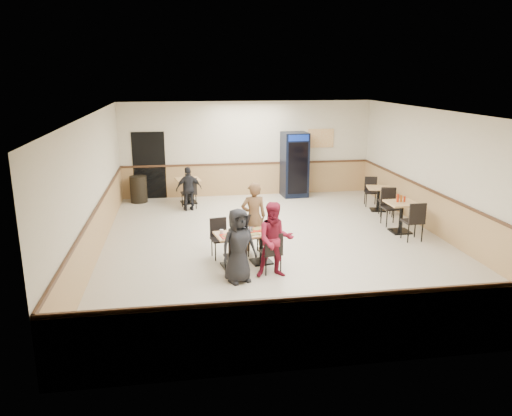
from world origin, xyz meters
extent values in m
plane|color=beige|center=(0.00, 0.00, 0.00)|extent=(10.00, 10.00, 0.00)
plane|color=silver|center=(0.00, 0.00, 3.00)|extent=(10.00, 10.00, 0.00)
plane|color=beige|center=(0.00, 5.00, 1.50)|extent=(8.00, 0.00, 8.00)
plane|color=beige|center=(0.00, -5.00, 1.50)|extent=(8.00, 0.00, 8.00)
plane|color=beige|center=(-4.00, 0.00, 1.50)|extent=(0.00, 10.00, 10.00)
plane|color=beige|center=(4.00, 0.00, 1.50)|extent=(0.00, 10.00, 10.00)
cube|color=tan|center=(0.00, 4.99, 0.50)|extent=(7.98, 0.03, 1.00)
cube|color=tan|center=(3.98, 0.00, 0.50)|extent=(0.03, 9.98, 1.00)
cube|color=#472B19|center=(0.00, 4.97, 1.03)|extent=(7.98, 0.04, 0.06)
cube|color=black|center=(-3.10, 4.98, 1.05)|extent=(1.00, 0.02, 2.10)
cube|color=orange|center=(2.40, 4.96, 1.80)|extent=(0.85, 0.02, 0.60)
cube|color=black|center=(-1.18, -1.16, 0.02)|extent=(0.48, 0.48, 0.04)
cylinder|color=black|center=(-1.18, -1.16, 0.35)|extent=(0.08, 0.08, 0.62)
cube|color=tan|center=(-1.18, -1.16, 0.67)|extent=(0.74, 0.74, 0.04)
cube|color=black|center=(-0.55, -1.04, 0.02)|extent=(0.48, 0.48, 0.04)
cylinder|color=black|center=(-0.55, -1.04, 0.35)|extent=(0.08, 0.08, 0.62)
cube|color=tan|center=(-0.55, -1.04, 0.67)|extent=(0.74, 0.74, 0.04)
imported|color=black|center=(-1.14, -1.94, 0.72)|extent=(0.81, 0.67, 1.43)
imported|color=maroon|center=(-0.42, -1.81, 0.75)|extent=(0.74, 0.59, 1.49)
imported|color=brown|center=(-0.60, -0.26, 0.77)|extent=(0.58, 0.40, 1.54)
imported|color=black|center=(-1.93, 3.35, 0.63)|extent=(0.79, 0.44, 1.27)
cube|color=red|center=(-0.62, -0.94, 0.69)|extent=(0.46, 0.37, 0.02)
cube|color=red|center=(-1.21, -1.27, 0.69)|extent=(0.46, 0.37, 0.02)
cylinder|color=white|center=(-0.75, -1.26, 0.69)|extent=(0.21, 0.21, 0.01)
cube|color=#A78141|center=(-0.75, -1.26, 0.70)|extent=(0.27, 0.21, 0.02)
cylinder|color=white|center=(-0.45, -1.12, 0.69)|extent=(0.21, 0.21, 0.01)
cube|color=#A78141|center=(-0.45, -1.12, 0.70)|extent=(0.27, 0.21, 0.02)
cylinder|color=white|center=(-0.62, -0.92, 0.69)|extent=(0.21, 0.21, 0.01)
cube|color=#A78141|center=(-0.62, -0.92, 0.70)|extent=(0.28, 0.28, 0.02)
cylinder|color=white|center=(-1.26, -1.28, 0.69)|extent=(0.21, 0.21, 0.01)
cube|color=#A78141|center=(-1.26, -1.28, 0.70)|extent=(0.28, 0.25, 0.02)
cylinder|color=white|center=(-0.93, -1.28, 0.69)|extent=(0.21, 0.21, 0.01)
cube|color=#A78141|center=(-0.93, -1.28, 0.70)|extent=(0.25, 0.18, 0.02)
cylinder|color=white|center=(-1.10, -1.09, 0.73)|extent=(0.07, 0.07, 0.09)
cylinder|color=white|center=(-1.38, -1.10, 0.73)|extent=(0.07, 0.07, 0.09)
cylinder|color=white|center=(-1.28, -1.40, 0.73)|extent=(0.07, 0.07, 0.09)
cylinder|color=white|center=(-1.09, -1.40, 0.73)|extent=(0.07, 0.07, 0.09)
cylinder|color=white|center=(-1.24, -1.33, 0.73)|extent=(0.07, 0.07, 0.09)
cylinder|color=#9DA5AF|center=(-0.83, -1.05, 0.75)|extent=(0.07, 0.07, 0.12)
cylinder|color=#9DA5AF|center=(-0.76, -1.08, 0.75)|extent=(0.07, 0.07, 0.12)
ellipsoid|color=silver|center=(-0.85, -1.12, 0.73)|extent=(0.14, 0.14, 0.10)
cube|color=black|center=(3.20, 0.46, 0.02)|extent=(0.47, 0.47, 0.04)
cylinder|color=black|center=(3.20, 0.46, 0.39)|extent=(0.09, 0.09, 0.70)
cube|color=tan|center=(3.20, 0.46, 0.75)|extent=(0.73, 0.73, 0.04)
cube|color=black|center=(3.44, 2.49, 0.02)|extent=(0.50, 0.50, 0.04)
cylinder|color=black|center=(3.44, 2.49, 0.35)|extent=(0.08, 0.08, 0.62)
cube|color=tan|center=(3.44, 2.49, 0.67)|extent=(0.77, 0.77, 0.04)
cylinder|color=#B72A0D|center=(3.10, 0.51, 0.87)|extent=(0.06, 0.06, 0.20)
cylinder|color=#AC5617|center=(3.19, 0.51, 0.85)|extent=(0.06, 0.06, 0.17)
cylinder|color=#B72A0D|center=(3.28, 0.51, 0.84)|extent=(0.05, 0.05, 0.14)
cube|color=black|center=(-1.93, 4.20, 0.02)|extent=(0.52, 0.52, 0.04)
cylinder|color=black|center=(-1.93, 4.20, 0.38)|extent=(0.09, 0.09, 0.68)
cube|color=tan|center=(-1.93, 4.20, 0.73)|extent=(0.81, 0.81, 0.04)
cube|color=black|center=(1.45, 4.60, 1.02)|extent=(0.82, 0.80, 2.05)
cube|color=black|center=(1.48, 4.21, 0.97)|extent=(0.62, 0.06, 1.62)
cube|color=navy|center=(1.48, 4.20, 1.92)|extent=(0.65, 0.06, 0.19)
cylinder|color=black|center=(-3.43, 4.55, 0.40)|extent=(0.51, 0.51, 0.81)
camera|label=1|loc=(-2.18, -10.70, 3.83)|focal=35.00mm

